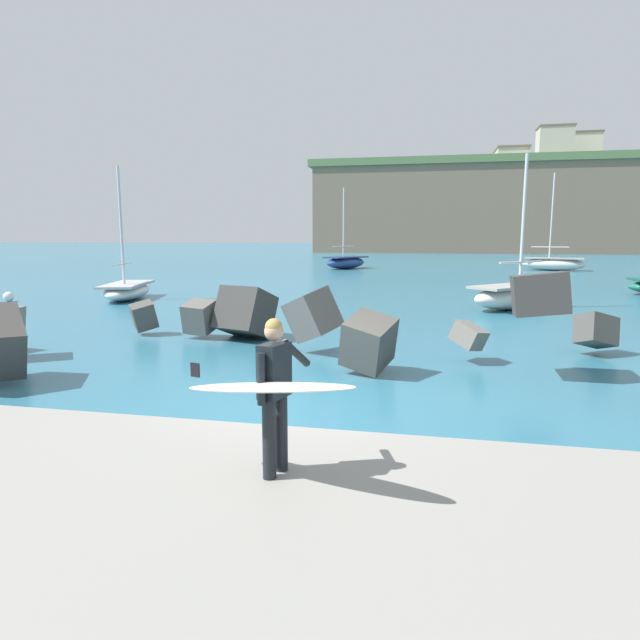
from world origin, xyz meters
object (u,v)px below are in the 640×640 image
(surfer_with_board, at_px, (272,387))
(boat_mid_left, at_px, (127,290))
(station_building_west, at_px, (511,159))
(station_building_central, at_px, (580,151))
(boat_near_centre, at_px, (514,295))
(mooring_buoy_inner, at_px, (245,293))
(boat_near_left, at_px, (346,262))
(boat_mid_centre, at_px, (554,263))
(mooring_buoy_middle, at_px, (8,297))
(station_building_east, at_px, (554,145))

(surfer_with_board, bearing_deg, boat_mid_left, 125.37)
(station_building_west, xyz_separation_m, station_building_central, (12.74, 1.46, 1.28))
(boat_near_centre, relative_size, boat_mid_left, 1.02)
(mooring_buoy_inner, bearing_deg, boat_near_left, 86.94)
(boat_near_left, xyz_separation_m, boat_mid_centre, (17.44, 1.00, 0.01))
(surfer_with_board, relative_size, mooring_buoy_inner, 4.78)
(mooring_buoy_middle, distance_m, station_building_central, 105.47)
(boat_mid_left, bearing_deg, surfer_with_board, -54.63)
(boat_near_left, bearing_deg, boat_mid_left, -104.18)
(surfer_with_board, relative_size, boat_mid_centre, 0.26)
(surfer_with_board, xyz_separation_m, mooring_buoy_inner, (-6.92, 18.63, -1.06))
(surfer_with_board, height_order, boat_mid_left, boat_mid_left)
(surfer_with_board, xyz_separation_m, boat_near_centre, (4.94, 17.00, -0.73))
(mooring_buoy_middle, height_order, station_building_west, station_building_west)
(boat_mid_centre, xyz_separation_m, mooring_buoy_inner, (-18.68, -24.10, -0.39))
(boat_near_left, height_order, station_building_east, station_building_east)
(surfer_with_board, distance_m, boat_near_left, 42.12)
(station_building_west, bearing_deg, mooring_buoy_middle, -109.72)
(station_building_central, bearing_deg, boat_near_centre, -104.76)
(station_building_west, bearing_deg, boat_near_left, -108.63)
(boat_near_left, distance_m, boat_near_centre, 26.92)
(boat_near_left, bearing_deg, boat_near_centre, -66.73)
(boat_mid_centre, bearing_deg, mooring_buoy_middle, -135.72)
(boat_near_centre, bearing_deg, boat_mid_left, -179.52)
(boat_mid_left, relative_size, station_building_central, 0.90)
(mooring_buoy_inner, relative_size, station_building_central, 0.07)
(boat_near_centre, relative_size, station_building_central, 0.92)
(surfer_with_board, distance_m, boat_mid_left, 20.69)
(surfer_with_board, xyz_separation_m, station_building_west, (16.25, 106.82, 16.22))
(station_building_west, relative_size, station_building_east, 1.21)
(boat_near_left, distance_m, station_building_west, 70.74)
(boat_mid_centre, xyz_separation_m, station_building_west, (4.50, 64.09, 16.89))
(boat_near_left, height_order, boat_mid_centre, boat_mid_centre)
(mooring_buoy_inner, xyz_separation_m, station_building_west, (23.17, 88.19, 17.28))
(station_building_east, bearing_deg, boat_mid_left, -112.58)
(station_building_west, height_order, station_building_central, station_building_central)
(boat_mid_centre, relative_size, mooring_buoy_inner, 18.15)
(mooring_buoy_inner, xyz_separation_m, station_building_central, (35.91, 89.65, 18.56))
(surfer_with_board, distance_m, mooring_buoy_middle, 22.46)
(boat_mid_centre, distance_m, mooring_buoy_inner, 30.49)
(mooring_buoy_inner, relative_size, station_building_west, 0.06)
(boat_near_centre, height_order, station_building_west, station_building_west)
(boat_near_centre, relative_size, mooring_buoy_middle, 13.72)
(boat_near_left, height_order, boat_mid_left, boat_near_left)
(boat_near_centre, xyz_separation_m, boat_mid_centre, (6.81, 25.73, 0.06))
(boat_mid_centre, xyz_separation_m, station_building_east, (10.84, 57.27, 18.15))
(surfer_with_board, height_order, boat_mid_centre, boat_mid_centre)
(boat_mid_centre, relative_size, station_building_east, 1.22)
(surfer_with_board, bearing_deg, boat_mid_centre, 74.62)
(mooring_buoy_middle, bearing_deg, boat_near_left, 67.67)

